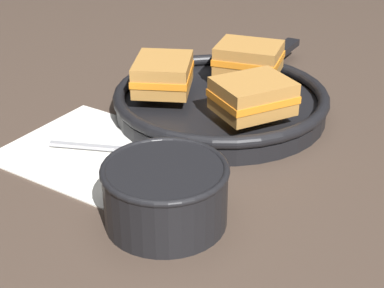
{
  "coord_description": "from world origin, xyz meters",
  "views": [
    {
      "loc": [
        0.46,
        -0.48,
        0.39
      ],
      "look_at": [
        0.04,
        0.02,
        0.04
      ],
      "focal_mm": 55.0,
      "sensor_mm": 36.0,
      "label": 1
    }
  ],
  "objects": [
    {
      "name": "soup_bowl",
      "position": [
        0.09,
        -0.09,
        0.04
      ],
      "size": [
        0.14,
        0.14,
        0.07
      ],
      "color": "black",
      "rests_on": "ground_plane"
    },
    {
      "name": "napkin",
      "position": [
        -0.09,
        -0.03,
        0.0
      ],
      "size": [
        0.27,
        0.23,
        0.0
      ],
      "color": "white",
      "rests_on": "ground_plane"
    },
    {
      "name": "skillet",
      "position": [
        -0.04,
        0.18,
        0.02
      ],
      "size": [
        0.33,
        0.47,
        0.04
      ],
      "color": "black",
      "rests_on": "ground_plane"
    },
    {
      "name": "sandwich_near_right",
      "position": [
        -0.11,
        0.12,
        0.06
      ],
      "size": [
        0.13,
        0.13,
        0.05
      ],
      "rotation": [
        0.0,
        0.0,
        5.31
      ],
      "color": "#B27A38",
      "rests_on": "skillet"
    },
    {
      "name": "ground_plane",
      "position": [
        0.0,
        0.0,
        0.0
      ],
      "size": [
        4.0,
        4.0,
        0.0
      ],
      "primitive_type": "plane",
      "color": "#47382D"
    },
    {
      "name": "sandwich_far_left",
      "position": [
        0.05,
        0.14,
        0.06
      ],
      "size": [
        0.12,
        0.13,
        0.05
      ],
      "rotation": [
        0.0,
        0.0,
        7.45
      ],
      "color": "#B27A38",
      "rests_on": "skillet"
    },
    {
      "name": "spoon",
      "position": [
        -0.05,
        -0.01,
        0.01
      ],
      "size": [
        0.15,
        0.1,
        0.01
      ],
      "rotation": [
        0.0,
        0.0,
        0.53
      ],
      "color": "#9E9EA3",
      "rests_on": "napkin"
    },
    {
      "name": "sandwich_near_left",
      "position": [
        -0.05,
        0.26,
        0.06
      ],
      "size": [
        0.13,
        0.12,
        0.05
      ],
      "rotation": [
        0.0,
        0.0,
        3.51
      ],
      "color": "#B27A38",
      "rests_on": "skillet"
    }
  ]
}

